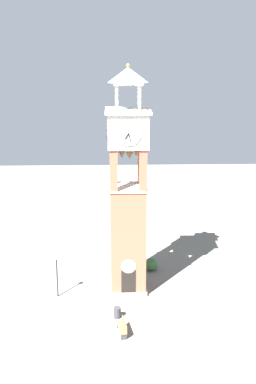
# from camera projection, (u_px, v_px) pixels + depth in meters

# --- Properties ---
(ground) EXTENTS (80.00, 80.00, 0.00)m
(ground) POSITION_uv_depth(u_px,v_px,m) (128.00, 288.00, 40.41)
(ground) COLOR gray
(clock_tower) EXTENTS (3.26, 3.26, 17.35)m
(clock_tower) POSITION_uv_depth(u_px,v_px,m) (128.00, 202.00, 38.28)
(clock_tower) COLOR #9E4C38
(clock_tower) RESTS_ON ground
(park_bench) EXTENTS (0.70, 1.65, 0.95)m
(park_bench) POSITION_uv_depth(u_px,v_px,m) (123.00, 327.00, 34.17)
(park_bench) COLOR brown
(park_bench) RESTS_ON ground
(lamp_post) EXTENTS (0.36, 0.36, 3.43)m
(lamp_post) POSITION_uv_depth(u_px,v_px,m) (57.00, 268.00, 38.51)
(lamp_post) COLOR black
(lamp_post) RESTS_ON ground
(trash_bin) EXTENTS (0.52, 0.52, 0.80)m
(trash_bin) POSITION_uv_depth(u_px,v_px,m) (117.00, 313.00, 36.14)
(trash_bin) COLOR #2D2D33
(trash_bin) RESTS_ON ground
(shrub_near_entry) EXTENTS (1.14, 1.14, 0.99)m
(shrub_near_entry) POSITION_uv_depth(u_px,v_px,m) (151.00, 265.00, 43.46)
(shrub_near_entry) COLOR #336638
(shrub_near_entry) RESTS_ON ground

